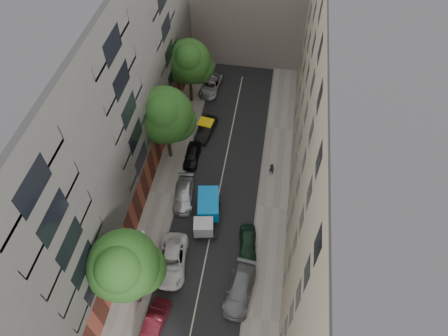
% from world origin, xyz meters
% --- Properties ---
extents(ground, '(120.00, 120.00, 0.00)m').
position_xyz_m(ground, '(0.00, 0.00, 0.00)').
color(ground, '#4C4C49').
rests_on(ground, ground).
extents(road_surface, '(8.00, 44.00, 0.02)m').
position_xyz_m(road_surface, '(0.00, 0.00, 0.01)').
color(road_surface, black).
rests_on(road_surface, ground).
extents(sidewalk_left, '(3.00, 44.00, 0.15)m').
position_xyz_m(sidewalk_left, '(-5.50, 0.00, 0.07)').
color(sidewalk_left, gray).
rests_on(sidewalk_left, ground).
extents(sidewalk_right, '(3.00, 44.00, 0.15)m').
position_xyz_m(sidewalk_right, '(5.50, 0.00, 0.07)').
color(sidewalk_right, gray).
rests_on(sidewalk_right, ground).
extents(building_left, '(8.00, 44.00, 20.00)m').
position_xyz_m(building_left, '(-11.00, 0.00, 10.00)').
color(building_left, '#4C4A47').
rests_on(building_left, ground).
extents(building_right, '(8.00, 44.00, 20.00)m').
position_xyz_m(building_right, '(11.00, 0.00, 10.00)').
color(building_right, tan).
rests_on(building_right, ground).
extents(tarp_truck, '(2.63, 5.07, 2.22)m').
position_xyz_m(tarp_truck, '(-0.60, -2.13, 1.22)').
color(tarp_truck, black).
rests_on(tarp_truck, ground).
extents(car_left_1, '(1.99, 4.23, 1.34)m').
position_xyz_m(car_left_1, '(-2.93, -12.80, 0.67)').
color(car_left_1, '#4B0F17').
rests_on(car_left_1, ground).
extents(car_left_2, '(3.08, 5.63, 1.49)m').
position_xyz_m(car_left_2, '(-2.80, -7.34, 0.75)').
color(car_left_2, silver).
rests_on(car_left_2, ground).
extents(car_left_3, '(2.37, 4.77, 1.33)m').
position_xyz_m(car_left_3, '(-3.33, -0.20, 0.67)').
color(car_left_3, '#B8B8BD').
rests_on(car_left_3, ground).
extents(car_left_4, '(1.58, 3.76, 1.27)m').
position_xyz_m(car_left_4, '(-3.60, 4.97, 0.63)').
color(car_left_4, black).
rests_on(car_left_4, ground).
extents(car_left_5, '(2.12, 4.36, 1.38)m').
position_xyz_m(car_left_5, '(-2.80, 9.05, 0.69)').
color(car_left_5, black).
rests_on(car_left_5, ground).
extents(car_left_6, '(2.60, 4.95, 1.33)m').
position_xyz_m(car_left_6, '(-3.60, 16.60, 0.66)').
color(car_left_6, '#B0B1B5').
rests_on(car_left_6, ground).
extents(car_right_1, '(2.66, 5.31, 1.48)m').
position_xyz_m(car_right_1, '(3.47, -9.02, 0.74)').
color(car_right_1, slate).
rests_on(car_right_1, ground).
extents(car_right_2, '(2.02, 4.05, 1.33)m').
position_xyz_m(car_right_2, '(3.60, -4.60, 0.66)').
color(car_right_2, black).
rests_on(car_right_2, ground).
extents(tree_near, '(5.45, 5.20, 9.70)m').
position_xyz_m(tree_near, '(-4.68, -11.11, 6.75)').
color(tree_near, '#382619').
rests_on(tree_near, sidewalk_left).
extents(tree_mid, '(5.91, 5.72, 9.01)m').
position_xyz_m(tree_mid, '(-5.91, 4.89, 6.05)').
color(tree_mid, '#382619').
rests_on(tree_mid, sidewalk_left).
extents(tree_far, '(5.36, 5.09, 8.35)m').
position_xyz_m(tree_far, '(-5.50, 14.09, 5.67)').
color(tree_far, '#382619').
rests_on(tree_far, sidewalk_left).
extents(lamp_post, '(0.36, 0.36, 6.95)m').
position_xyz_m(lamp_post, '(-4.20, -8.30, 4.38)').
color(lamp_post, '#18572C').
rests_on(lamp_post, sidewalk_left).
extents(pedestrian, '(0.62, 0.48, 1.52)m').
position_xyz_m(pedestrian, '(5.02, 4.27, 0.91)').
color(pedestrian, black).
rests_on(pedestrian, sidewalk_right).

